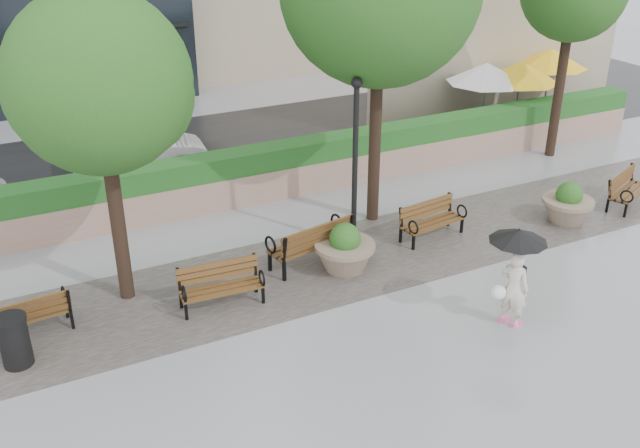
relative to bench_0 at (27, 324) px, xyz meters
name	(u,v)px	position (x,y,z in m)	size (l,w,h in m)	color
ground	(436,327)	(6.77, -3.12, -0.25)	(100.00, 100.00, 0.00)	gray
cobble_strip	(356,257)	(6.77, -0.12, -0.24)	(28.00, 3.20, 0.01)	#383330
hedge_wall	(281,170)	(6.77, 3.88, 0.42)	(24.00, 0.80, 1.35)	#A27969
cafe_wall	(500,58)	(16.27, 6.88, 1.75)	(10.00, 0.60, 4.00)	tan
cafe_hedge	(527,121)	(15.77, 4.68, 0.20)	(8.00, 0.50, 0.90)	#1F501A
asphalt_street	(229,147)	(6.77, 7.88, -0.25)	(40.00, 7.00, 0.00)	black
bench_0	(27,324)	(0.00, 0.00, 0.00)	(1.60, 0.73, 0.84)	#553418
bench_1	(222,294)	(3.49, -0.64, 0.01)	(1.64, 0.75, 0.86)	#553418
bench_2	(311,251)	(5.77, 0.10, 0.05)	(1.97, 1.09, 1.00)	#553418
bench_3	(432,228)	(8.80, -0.04, 0.00)	(1.65, 0.84, 0.85)	#553418
bench_4	(628,196)	(14.27, -0.80, 0.01)	(1.70, 1.18, 0.85)	#553418
planter_left	(345,252)	(6.29, -0.46, 0.17)	(1.28, 1.28, 1.08)	#7F6B56
planter_right	(567,206)	(12.20, -0.81, 0.15)	(1.22, 1.22, 1.02)	#7F6B56
trash_bin	(15,342)	(-0.26, -0.83, 0.20)	(0.54, 0.54, 0.90)	black
lamppost	(355,175)	(7.02, 0.47, 1.44)	(0.28, 0.28, 3.85)	black
tree_0	(107,87)	(2.07, 0.62, 3.96)	(3.37, 3.26, 5.95)	black
patio_umb_white	(486,73)	(14.53, 5.41, 1.74)	(2.50, 2.50, 2.30)	black
patio_umb_yellow_a	(520,72)	(15.57, 5.03, 1.74)	(2.50, 2.50, 2.30)	black
patio_umb_yellow_b	(551,58)	(17.80, 6.06, 1.74)	(2.50, 2.50, 2.30)	black
car_right	(140,151)	(3.86, 7.08, 0.36)	(1.29, 3.69, 1.21)	silver
pedestrian	(515,268)	(8.06, -3.62, 0.93)	(1.05, 1.05, 1.93)	beige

